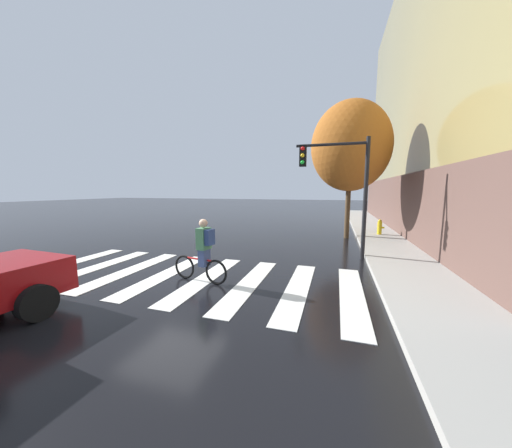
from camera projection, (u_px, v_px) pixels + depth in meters
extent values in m
plane|color=black|center=(172.00, 275.00, 7.46)|extent=(120.00, 120.00, 0.00)
cube|color=silver|center=(69.00, 263.00, 8.63)|extent=(0.55, 3.99, 0.01)
cube|color=silver|center=(99.00, 267.00, 8.26)|extent=(0.55, 3.99, 0.01)
cube|color=silver|center=(131.00, 270.00, 7.89)|extent=(0.55, 3.99, 0.01)
cube|color=silver|center=(167.00, 274.00, 7.52)|extent=(0.55, 3.99, 0.01)
cube|color=silver|center=(206.00, 278.00, 7.15)|extent=(0.55, 3.99, 0.01)
cube|color=silver|center=(249.00, 283.00, 6.78)|extent=(0.55, 3.99, 0.01)
cube|color=silver|center=(297.00, 289.00, 6.41)|extent=(0.55, 3.99, 0.01)
cube|color=silver|center=(352.00, 295.00, 6.04)|extent=(0.55, 3.99, 0.01)
cylinder|color=black|center=(37.00, 303.00, 4.84)|extent=(0.28, 0.69, 0.68)
torus|color=black|center=(216.00, 272.00, 6.66)|extent=(0.66, 0.17, 0.66)
torus|color=black|center=(185.00, 267.00, 7.13)|extent=(0.66, 0.17, 0.66)
cylinder|color=red|center=(199.00, 259.00, 6.86)|extent=(0.89, 0.20, 0.05)
cylinder|color=red|center=(204.00, 257.00, 6.78)|extent=(0.04, 0.04, 0.45)
cube|color=#384772|center=(204.00, 255.00, 6.77)|extent=(0.24, 0.31, 0.56)
cube|color=#3F724C|center=(204.00, 239.00, 6.71)|extent=(0.30, 0.39, 0.56)
sphere|color=tan|center=(203.00, 223.00, 6.66)|extent=(0.22, 0.22, 0.22)
cube|color=navy|center=(209.00, 237.00, 6.63)|extent=(0.20, 0.30, 0.40)
cylinder|color=black|center=(365.00, 200.00, 8.89)|extent=(0.14, 0.14, 4.20)
cylinder|color=black|center=(331.00, 144.00, 8.99)|extent=(2.40, 0.10, 0.10)
cube|color=black|center=(303.00, 156.00, 9.32)|extent=(0.24, 0.20, 0.76)
sphere|color=red|center=(303.00, 149.00, 9.18)|extent=(0.14, 0.14, 0.14)
sphere|color=gold|center=(303.00, 155.00, 9.21)|extent=(0.14, 0.14, 0.14)
sphere|color=green|center=(302.00, 162.00, 9.25)|extent=(0.14, 0.14, 0.14)
cylinder|color=gold|center=(380.00, 228.00, 13.37)|extent=(0.22, 0.22, 0.65)
sphere|color=gold|center=(380.00, 221.00, 13.32)|extent=(0.18, 0.18, 0.18)
cylinder|color=gold|center=(383.00, 228.00, 13.31)|extent=(0.12, 0.09, 0.09)
cylinder|color=#4C3823|center=(348.00, 208.00, 13.02)|extent=(0.24, 0.24, 3.03)
ellipsoid|color=#A5591E|center=(350.00, 146.00, 12.62)|extent=(3.77, 3.77, 4.34)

